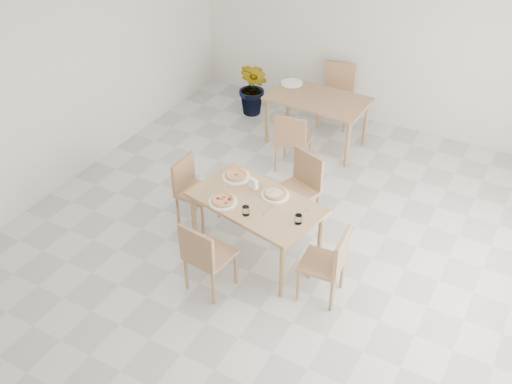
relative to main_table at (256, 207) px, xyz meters
The scene contains 21 objects.
main_table is the anchor object (origin of this frame).
chair_south 0.80m from the main_table, 102.55° to the right, with size 0.48×0.48×0.88m.
chair_north 0.82m from the main_table, 78.82° to the left, with size 0.58×0.58×0.92m.
chair_west 1.02m from the main_table, 169.21° to the left, with size 0.42×0.42×0.84m.
chair_east 1.02m from the main_table, 12.85° to the right, with size 0.46×0.46×0.85m.
plate_margherita 0.51m from the main_table, 146.03° to the left, with size 0.32×0.32×0.02m, color white.
plate_mushroom 0.25m from the main_table, 53.37° to the left, with size 0.31×0.31×0.02m, color white.
plate_pepperoni 0.37m from the main_table, 145.91° to the right, with size 0.31×0.31×0.02m, color white.
pizza_margherita 0.52m from the main_table, 146.03° to the left, with size 0.25×0.25×0.03m.
pizza_mushroom 0.26m from the main_table, 53.37° to the left, with size 0.33×0.33×0.03m.
pizza_pepperoni 0.38m from the main_table, 145.91° to the right, with size 0.29×0.29×0.03m.
tumbler_a 0.30m from the main_table, 84.83° to the right, with size 0.08×0.08×0.10m, color white.
tumbler_b 0.59m from the main_table, 12.01° to the right, with size 0.08×0.08×0.10m, color white.
napkin_holder 0.27m from the main_table, 126.04° to the left, with size 0.12×0.09×0.13m.
fork_a 0.54m from the main_table, ahead, with size 0.02×0.19×0.01m, color silver.
fork_b 0.24m from the main_table, 23.60° to the right, with size 0.02×0.20×0.01m, color silver.
second_table 2.58m from the main_table, 99.46° to the left, with size 1.41×0.83×0.75m.
chair_back_s 1.80m from the main_table, 103.55° to the left, with size 0.49×0.49×0.88m.
chair_back_n 3.36m from the main_table, 97.62° to the left, with size 0.53×0.53×0.93m.
plate_empty 2.93m from the main_table, 108.87° to the left, with size 0.32×0.32×0.02m, color white.
potted_plant 3.34m from the main_table, 119.85° to the left, with size 0.50×0.40×0.91m, color #1A5920.
Camera 1 is at (2.44, -4.65, 4.59)m, focal length 42.00 mm.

